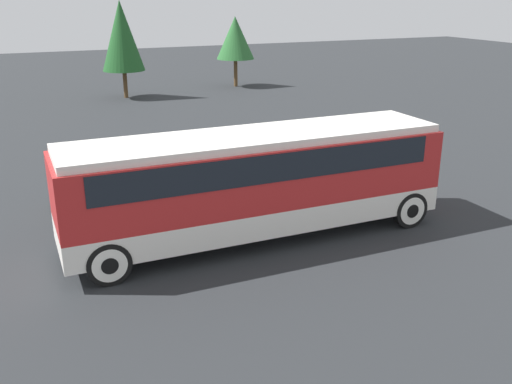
{
  "coord_description": "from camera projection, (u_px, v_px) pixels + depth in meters",
  "views": [
    {
      "loc": [
        -6.31,
        -14.39,
        7.01
      ],
      "look_at": [
        0.0,
        0.0,
        1.44
      ],
      "focal_mm": 40.0,
      "sensor_mm": 36.0,
      "label": 1
    }
  ],
  "objects": [
    {
      "name": "parked_car_near",
      "position": [
        232.0,
        166.0,
        21.67
      ],
      "size": [
        4.19,
        1.92,
        1.4
      ],
      "color": "navy",
      "rests_on": "ground_plane"
    },
    {
      "name": "tree_center",
      "position": [
        122.0,
        36.0,
        38.01
      ],
      "size": [
        2.83,
        2.83,
        6.44
      ],
      "color": "brown",
      "rests_on": "ground_plane"
    },
    {
      "name": "parked_car_mid",
      "position": [
        117.0,
        182.0,
        19.76
      ],
      "size": [
        4.18,
        1.86,
        1.44
      ],
      "color": "#7A6B5B",
      "rests_on": "ground_plane"
    },
    {
      "name": "tree_left",
      "position": [
        235.0,
        38.0,
        42.84
      ],
      "size": [
        2.85,
        2.85,
        5.2
      ],
      "color": "brown",
      "rests_on": "ground_plane"
    },
    {
      "name": "ground_plane",
      "position": [
        256.0,
        237.0,
        17.16
      ],
      "size": [
        120.0,
        120.0,
        0.0
      ],
      "primitive_type": "plane",
      "color": "#26282B"
    },
    {
      "name": "tour_bus",
      "position": [
        259.0,
        175.0,
        16.55
      ],
      "size": [
        11.27,
        2.69,
        3.19
      ],
      "color": "silver",
      "rests_on": "ground_plane"
    }
  ]
}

